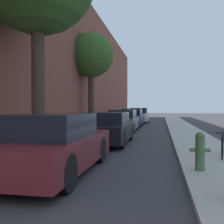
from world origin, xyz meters
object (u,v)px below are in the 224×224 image
parked_car_grey (123,121)px  parked_car_white (139,116)px  parked_car_navy (132,118)px  parked_car_maroon (55,145)px  parked_car_black (107,128)px  fire_hydrant (200,150)px  bicycle (223,144)px  street_tree_far (91,56)px

parked_car_grey → parked_car_white: (0.19, 10.53, 0.05)m
parked_car_navy → parked_car_white: 5.34m
parked_car_maroon → parked_car_navy: size_ratio=0.94×
parked_car_navy → parked_car_white: size_ratio=1.05×
parked_car_black → fire_hydrant: bearing=-57.6°
parked_car_navy → fire_hydrant: size_ratio=5.31×
fire_hydrant → bicycle: (0.88, 1.88, -0.08)m
parked_car_grey → fire_hydrant: 11.27m
bicycle → parked_car_maroon: bearing=-138.6°
parked_car_maroon → parked_car_grey: size_ratio=1.01×
parked_car_grey → fire_hydrant: parked_car_grey is taller
parked_car_white → fire_hydrant: bearing=-81.8°
parked_car_maroon → parked_car_black: size_ratio=0.98×
parked_car_maroon → fire_hydrant: size_ratio=5.02×
parked_car_grey → parked_car_navy: (0.04, 5.18, 0.03)m
parked_car_grey → street_tree_far: street_tree_far is taller
parked_car_grey → parked_car_white: bearing=89.0°
parked_car_white → fire_hydrant: parked_car_white is taller
parked_car_black → parked_car_white: size_ratio=1.01×
parked_car_grey → parked_car_maroon: bearing=-90.1°
parked_car_black → parked_car_white: (0.03, 16.41, 0.06)m
parked_car_maroon → parked_car_grey: bearing=89.9°
parked_car_navy → fire_hydrant: parked_car_navy is taller
street_tree_far → bicycle: street_tree_far is taller
parked_car_grey → bicycle: 9.82m
parked_car_maroon → street_tree_far: 12.55m
parked_car_grey → fire_hydrant: size_ratio=4.97×
parked_car_maroon → street_tree_far: bearing=100.8°
parked_car_maroon → parked_car_navy: parked_car_navy is taller
parked_car_grey → bicycle: parked_car_grey is taller
street_tree_far → bicycle: size_ratio=3.76×
parked_car_grey → street_tree_far: 4.88m
parked_car_black → fire_hydrant: parked_car_black is taller
street_tree_far → parked_car_maroon: bearing=-79.2°
parked_car_grey → parked_car_black: bearing=-88.4°
parked_car_maroon → parked_car_white: bearing=89.5°
street_tree_far → parked_car_grey: bearing=-9.8°
parked_car_black → parked_car_grey: (-0.16, 5.88, 0.02)m
parked_car_maroon → parked_car_black: parked_car_maroon is taller
parked_car_maroon → parked_car_grey: 11.18m
parked_car_white → fire_hydrant: 21.53m
parked_car_grey → bicycle: bearing=-65.0°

